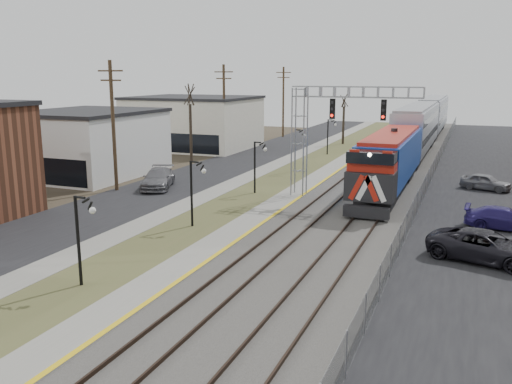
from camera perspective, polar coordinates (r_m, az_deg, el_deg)
The scene contains 19 objects.
street_west at distance 50.79m, azimuth -5.03°, elevation 2.12°, with size 7.00×120.00×0.04m, color black.
sidewalk at distance 48.95m, azimuth -0.32°, elevation 1.81°, with size 2.00×120.00×0.08m, color gray.
grass_median at distance 47.92m, azimuth 3.00°, elevation 1.55°, with size 4.00×120.00×0.06m, color #4E522C.
platform at distance 47.04m, azimuth 6.46°, elevation 1.40°, with size 2.00×120.00×0.24m, color gray.
ballast_bed at distance 46.00m, azimuth 12.47°, elevation 0.91°, with size 8.00×120.00×0.20m, color #595651.
platform_edge at distance 46.79m, azimuth 7.50°, elevation 1.47°, with size 0.24×120.00×0.01m, color gold.
track_near at distance 46.32m, azimuth 10.04°, elevation 1.31°, with size 1.58×120.00×0.15m.
track_far at distance 45.76m, azimuth 14.33°, elevation 0.98°, with size 1.58×120.00×0.15m.
train at distance 65.69m, azimuth 16.91°, elevation 6.47°, with size 3.00×63.05×5.33m.
signal_gantry at distance 39.00m, azimuth 7.05°, elevation 7.26°, with size 9.00×1.07×8.15m.
lampposts at distance 32.47m, azimuth -6.56°, elevation -0.14°, with size 0.14×62.14×4.00m.
utility_poles at distance 43.24m, azimuth -14.78°, elevation 6.65°, with size 0.28×80.28×10.00m.
fence at distance 45.41m, azimuth 17.74°, elevation 1.37°, with size 0.04×120.00×1.60m, color gray.
buildings_west at distance 47.02m, azimuth -21.64°, elevation 4.18°, with size 14.00×67.00×7.00m.
bare_trees at distance 54.38m, azimuth -4.32°, elevation 5.66°, with size 12.30×42.30×5.95m.
car_lot_c at distance 28.58m, azimuth 23.02°, elevation -5.38°, with size 2.49×5.40×1.50m, color black.
car_lot_d at distance 34.89m, azimuth 24.70°, elevation -2.61°, with size 1.81×4.46×1.29m, color navy.
car_lot_e at distance 46.21m, azimuth 23.03°, elevation 0.95°, with size 1.51×3.76×1.28m, color gray.
car_street_b at distance 43.93m, azimuth -10.28°, elevation 1.36°, with size 2.14×5.26×1.53m, color slate.
Camera 1 is at (11.16, -9.57, 8.94)m, focal length 38.00 mm.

